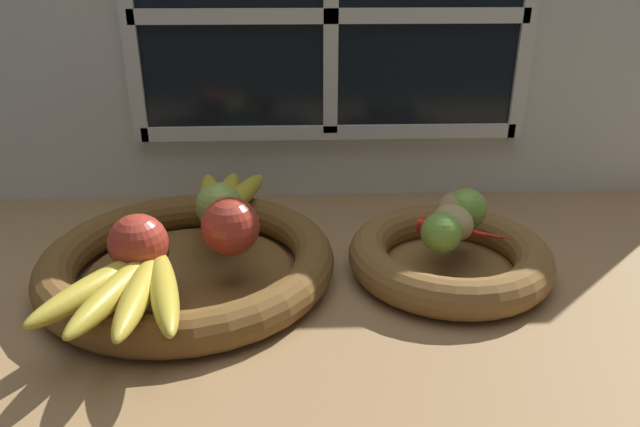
{
  "coord_description": "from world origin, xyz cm",
  "views": [
    {
      "loc": [
        -5.65,
        -70.44,
        39.81
      ],
      "look_at": [
        -2.87,
        -0.79,
        9.19
      ],
      "focal_mm": 33.07,
      "sensor_mm": 36.0,
      "label": 1
    }
  ],
  "objects_px": {
    "banana_bunch_back": "(226,197)",
    "potato_large": "(453,223)",
    "apple_red_right": "(231,226)",
    "lime_far": "(466,209)",
    "fruit_bowl_right": "(449,257)",
    "lime_near": "(441,233)",
    "chili_pepper": "(465,232)",
    "apple_red_front": "(138,243)",
    "apple_green_back": "(219,206)",
    "potato_back": "(459,210)",
    "banana_bunch_front": "(130,288)",
    "fruit_bowl_left": "(189,262)"
  },
  "relations": [
    {
      "from": "banana_bunch_back",
      "to": "potato_large",
      "type": "height_order",
      "value": "potato_large"
    },
    {
      "from": "apple_red_right",
      "to": "potato_large",
      "type": "distance_m",
      "value": 0.29
    },
    {
      "from": "lime_far",
      "to": "fruit_bowl_right",
      "type": "bearing_deg",
      "value": -127.87
    },
    {
      "from": "potato_large",
      "to": "lime_far",
      "type": "height_order",
      "value": "lime_far"
    },
    {
      "from": "lime_near",
      "to": "lime_far",
      "type": "height_order",
      "value": "lime_far"
    },
    {
      "from": "lime_near",
      "to": "chili_pepper",
      "type": "distance_m",
      "value": 0.06
    },
    {
      "from": "apple_red_front",
      "to": "potato_large",
      "type": "distance_m",
      "value": 0.4
    },
    {
      "from": "apple_green_back",
      "to": "chili_pepper",
      "type": "height_order",
      "value": "apple_green_back"
    },
    {
      "from": "fruit_bowl_right",
      "to": "lime_far",
      "type": "height_order",
      "value": "lime_far"
    },
    {
      "from": "potato_back",
      "to": "banana_bunch_front",
      "type": "bearing_deg",
      "value": -156.65
    },
    {
      "from": "apple_green_back",
      "to": "banana_bunch_back",
      "type": "relative_size",
      "value": 0.34
    },
    {
      "from": "fruit_bowl_right",
      "to": "apple_red_front",
      "type": "height_order",
      "value": "apple_red_front"
    },
    {
      "from": "banana_bunch_back",
      "to": "potato_back",
      "type": "xyz_separation_m",
      "value": [
        0.33,
        -0.09,
        0.01
      ]
    },
    {
      "from": "banana_bunch_back",
      "to": "lime_far",
      "type": "relative_size",
      "value": 3.39
    },
    {
      "from": "apple_green_back",
      "to": "potato_back",
      "type": "relative_size",
      "value": 0.89
    },
    {
      "from": "fruit_bowl_right",
      "to": "lime_near",
      "type": "xyz_separation_m",
      "value": [
        -0.02,
        -0.03,
        0.05
      ]
    },
    {
      "from": "potato_back",
      "to": "lime_far",
      "type": "xyz_separation_m",
      "value": [
        0.01,
        -0.0,
        0.0
      ]
    },
    {
      "from": "apple_red_front",
      "to": "chili_pepper",
      "type": "xyz_separation_m",
      "value": [
        0.41,
        0.07,
        -0.02
      ]
    },
    {
      "from": "lime_far",
      "to": "banana_bunch_front",
      "type": "bearing_deg",
      "value": -157.67
    },
    {
      "from": "apple_green_back",
      "to": "potato_large",
      "type": "height_order",
      "value": "apple_green_back"
    },
    {
      "from": "apple_red_front",
      "to": "fruit_bowl_left",
      "type": "bearing_deg",
      "value": 57.96
    },
    {
      "from": "lime_near",
      "to": "lime_far",
      "type": "relative_size",
      "value": 0.92
    },
    {
      "from": "apple_red_front",
      "to": "banana_bunch_front",
      "type": "distance_m",
      "value": 0.07
    },
    {
      "from": "fruit_bowl_right",
      "to": "fruit_bowl_left",
      "type": "bearing_deg",
      "value": 180.0
    },
    {
      "from": "fruit_bowl_right",
      "to": "potato_back",
      "type": "height_order",
      "value": "potato_back"
    },
    {
      "from": "fruit_bowl_right",
      "to": "potato_large",
      "type": "distance_m",
      "value": 0.05
    },
    {
      "from": "apple_red_right",
      "to": "banana_bunch_front",
      "type": "relative_size",
      "value": 0.37
    },
    {
      "from": "potato_back",
      "to": "chili_pepper",
      "type": "relative_size",
      "value": 0.58
    },
    {
      "from": "apple_green_back",
      "to": "apple_red_right",
      "type": "xyz_separation_m",
      "value": [
        0.02,
        -0.08,
        0.0
      ]
    },
    {
      "from": "apple_red_right",
      "to": "banana_bunch_back",
      "type": "bearing_deg",
      "value": 98.79
    },
    {
      "from": "banana_bunch_back",
      "to": "potato_back",
      "type": "height_order",
      "value": "potato_back"
    },
    {
      "from": "fruit_bowl_right",
      "to": "banana_bunch_back",
      "type": "relative_size",
      "value": 1.43
    },
    {
      "from": "potato_back",
      "to": "lime_far",
      "type": "height_order",
      "value": "lime_far"
    },
    {
      "from": "apple_red_front",
      "to": "lime_far",
      "type": "distance_m",
      "value": 0.43
    },
    {
      "from": "apple_red_right",
      "to": "lime_far",
      "type": "xyz_separation_m",
      "value": [
        0.31,
        0.06,
        -0.01
      ]
    },
    {
      "from": "lime_near",
      "to": "banana_bunch_back",
      "type": "bearing_deg",
      "value": 150.99
    },
    {
      "from": "apple_red_right",
      "to": "lime_near",
      "type": "distance_m",
      "value": 0.26
    },
    {
      "from": "potato_back",
      "to": "lime_near",
      "type": "bearing_deg",
      "value": -118.98
    },
    {
      "from": "banana_bunch_back",
      "to": "potato_back",
      "type": "distance_m",
      "value": 0.34
    },
    {
      "from": "potato_back",
      "to": "chili_pepper",
      "type": "distance_m",
      "value": 0.04
    },
    {
      "from": "banana_bunch_front",
      "to": "apple_green_back",
      "type": "bearing_deg",
      "value": 67.52
    },
    {
      "from": "banana_bunch_back",
      "to": "lime_near",
      "type": "bearing_deg",
      "value": -29.01
    },
    {
      "from": "potato_back",
      "to": "chili_pepper",
      "type": "bearing_deg",
      "value": -90.67
    },
    {
      "from": "lime_far",
      "to": "lime_near",
      "type": "bearing_deg",
      "value": -125.84
    },
    {
      "from": "fruit_bowl_right",
      "to": "chili_pepper",
      "type": "distance_m",
      "value": 0.04
    },
    {
      "from": "fruit_bowl_left",
      "to": "lime_near",
      "type": "bearing_deg",
      "value": -6.08
    },
    {
      "from": "apple_green_back",
      "to": "banana_bunch_front",
      "type": "xyz_separation_m",
      "value": [
        -0.08,
        -0.18,
        -0.02
      ]
    },
    {
      "from": "fruit_bowl_left",
      "to": "apple_green_back",
      "type": "bearing_deg",
      "value": 51.52
    },
    {
      "from": "apple_red_front",
      "to": "lime_far",
      "type": "xyz_separation_m",
      "value": [
        0.42,
        0.1,
        -0.01
      ]
    },
    {
      "from": "banana_bunch_back",
      "to": "potato_large",
      "type": "distance_m",
      "value": 0.34
    }
  ]
}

